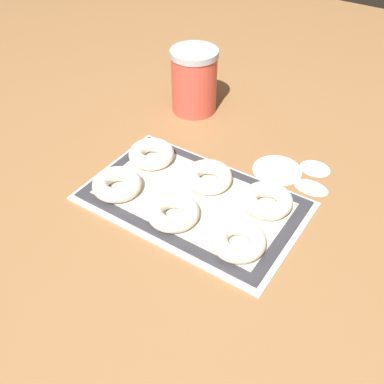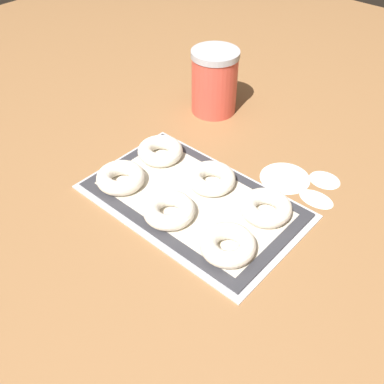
{
  "view_description": "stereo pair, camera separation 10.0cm",
  "coord_description": "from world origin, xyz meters",
  "px_view_note": "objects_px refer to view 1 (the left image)",
  "views": [
    {
      "loc": [
        0.39,
        -0.59,
        0.66
      ],
      "look_at": [
        -0.0,
        -0.0,
        0.03
      ],
      "focal_mm": 42.0,
      "sensor_mm": 36.0,
      "label": 1
    },
    {
      "loc": [
        0.47,
        -0.53,
        0.66
      ],
      "look_at": [
        -0.0,
        -0.0,
        0.03
      ],
      "focal_mm": 42.0,
      "sensor_mm": 36.0,
      "label": 2
    }
  ],
  "objects_px": {
    "bagel_back_left": "(151,154)",
    "bagel_front_center": "(171,211)",
    "bagel_front_left": "(117,184)",
    "bagel_front_right": "(238,240)",
    "baking_tray": "(192,200)",
    "flour_canister": "(194,81)",
    "bagel_back_center": "(207,176)",
    "bagel_back_right": "(267,200)"
  },
  "relations": [
    {
      "from": "bagel_front_left",
      "to": "bagel_front_center",
      "type": "relative_size",
      "value": 1.0
    },
    {
      "from": "bagel_back_center",
      "to": "flour_canister",
      "type": "xyz_separation_m",
      "value": [
        -0.2,
        0.26,
        0.06
      ]
    },
    {
      "from": "bagel_front_center",
      "to": "flour_canister",
      "type": "bearing_deg",
      "value": 117.28
    },
    {
      "from": "bagel_front_left",
      "to": "bagel_front_right",
      "type": "relative_size",
      "value": 1.0
    },
    {
      "from": "bagel_front_left",
      "to": "bagel_back_right",
      "type": "height_order",
      "value": "same"
    },
    {
      "from": "bagel_back_left",
      "to": "flour_canister",
      "type": "distance_m",
      "value": 0.27
    },
    {
      "from": "baking_tray",
      "to": "bagel_front_left",
      "type": "height_order",
      "value": "bagel_front_left"
    },
    {
      "from": "bagel_front_left",
      "to": "bagel_back_center",
      "type": "bearing_deg",
      "value": 41.47
    },
    {
      "from": "bagel_front_center",
      "to": "flour_canister",
      "type": "relative_size",
      "value": 0.62
    },
    {
      "from": "bagel_back_left",
      "to": "bagel_back_center",
      "type": "bearing_deg",
      "value": 0.72
    },
    {
      "from": "baking_tray",
      "to": "bagel_front_right",
      "type": "relative_size",
      "value": 4.35
    },
    {
      "from": "bagel_front_left",
      "to": "bagel_back_left",
      "type": "height_order",
      "value": "same"
    },
    {
      "from": "flour_canister",
      "to": "bagel_back_right",
      "type": "bearing_deg",
      "value": -36.28
    },
    {
      "from": "bagel_front_right",
      "to": "flour_canister",
      "type": "distance_m",
      "value": 0.53
    },
    {
      "from": "bagel_back_right",
      "to": "bagel_back_center",
      "type": "bearing_deg",
      "value": -178.98
    },
    {
      "from": "bagel_front_left",
      "to": "bagel_front_center",
      "type": "bearing_deg",
      "value": -1.32
    },
    {
      "from": "baking_tray",
      "to": "bagel_back_left",
      "type": "distance_m",
      "value": 0.17
    },
    {
      "from": "bagel_front_center",
      "to": "bagel_front_right",
      "type": "height_order",
      "value": "same"
    },
    {
      "from": "bagel_front_left",
      "to": "bagel_front_center",
      "type": "distance_m",
      "value": 0.15
    },
    {
      "from": "bagel_front_right",
      "to": "bagel_back_right",
      "type": "relative_size",
      "value": 1.0
    },
    {
      "from": "bagel_front_right",
      "to": "bagel_front_center",
      "type": "bearing_deg",
      "value": -177.93
    },
    {
      "from": "bagel_front_left",
      "to": "bagel_back_left",
      "type": "relative_size",
      "value": 1.0
    },
    {
      "from": "bagel_back_left",
      "to": "flour_canister",
      "type": "bearing_deg",
      "value": 101.32
    },
    {
      "from": "bagel_front_left",
      "to": "bagel_back_left",
      "type": "bearing_deg",
      "value": 92.05
    },
    {
      "from": "baking_tray",
      "to": "bagel_back_left",
      "type": "height_order",
      "value": "bagel_back_left"
    },
    {
      "from": "bagel_front_left",
      "to": "bagel_back_center",
      "type": "height_order",
      "value": "same"
    },
    {
      "from": "baking_tray",
      "to": "flour_canister",
      "type": "height_order",
      "value": "flour_canister"
    },
    {
      "from": "bagel_front_center",
      "to": "bagel_back_left",
      "type": "bearing_deg",
      "value": 138.8
    },
    {
      "from": "bagel_front_left",
      "to": "bagel_back_center",
      "type": "distance_m",
      "value": 0.2
    },
    {
      "from": "bagel_back_left",
      "to": "flour_canister",
      "type": "height_order",
      "value": "flour_canister"
    },
    {
      "from": "flour_canister",
      "to": "baking_tray",
      "type": "bearing_deg",
      "value": -57.34
    },
    {
      "from": "bagel_front_center",
      "to": "bagel_front_right",
      "type": "bearing_deg",
      "value": 2.07
    },
    {
      "from": "bagel_front_center",
      "to": "bagel_front_right",
      "type": "distance_m",
      "value": 0.15
    },
    {
      "from": "bagel_front_left",
      "to": "bagel_back_right",
      "type": "distance_m",
      "value": 0.32
    },
    {
      "from": "bagel_front_center",
      "to": "bagel_back_left",
      "type": "height_order",
      "value": "same"
    },
    {
      "from": "baking_tray",
      "to": "bagel_front_left",
      "type": "xyz_separation_m",
      "value": [
        -0.15,
        -0.07,
        0.02
      ]
    },
    {
      "from": "bagel_back_left",
      "to": "bagel_front_center",
      "type": "bearing_deg",
      "value": -41.2
    },
    {
      "from": "flour_canister",
      "to": "bagel_front_center",
      "type": "bearing_deg",
      "value": -62.72
    },
    {
      "from": "bagel_front_left",
      "to": "bagel_back_center",
      "type": "xyz_separation_m",
      "value": [
        0.15,
        0.13,
        0.0
      ]
    },
    {
      "from": "bagel_back_right",
      "to": "flour_canister",
      "type": "xyz_separation_m",
      "value": [
        -0.35,
        0.26,
        0.06
      ]
    },
    {
      "from": "bagel_front_center",
      "to": "bagel_back_center",
      "type": "distance_m",
      "value": 0.13
    },
    {
      "from": "bagel_front_left",
      "to": "bagel_front_right",
      "type": "xyz_separation_m",
      "value": [
        0.3,
        0.0,
        0.0
      ]
    }
  ]
}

